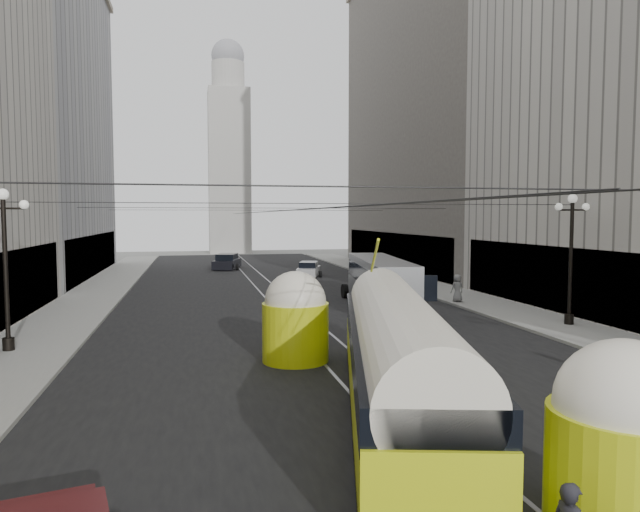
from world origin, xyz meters
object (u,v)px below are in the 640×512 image
pedestrian_crossing_b (588,474)px  streetcar (397,355)px  city_bus (380,280)px  pedestrian_sidewalk_right (457,288)px

pedestrian_crossing_b → streetcar: bearing=-157.6°
city_bus → pedestrian_sidewalk_right: city_bus is taller
streetcar → city_bus: streetcar is taller
streetcar → pedestrian_crossing_b: bearing=-74.4°
streetcar → pedestrian_sidewalk_right: bearing=59.5°
streetcar → pedestrian_crossing_b: streetcar is taller
pedestrian_sidewalk_right → city_bus: bearing=-8.0°
pedestrian_crossing_b → pedestrian_sidewalk_right: bearing=165.9°
city_bus → pedestrian_sidewalk_right: 5.01m
streetcar → pedestrian_crossing_b: size_ratio=9.76×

